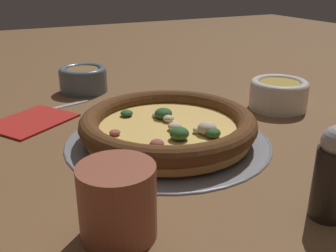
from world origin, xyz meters
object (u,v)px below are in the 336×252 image
Objects in this scene: bowl_near at (279,93)px; pepper_shaker at (333,173)px; pizza_tray at (168,140)px; napkin at (31,120)px; fork at (46,110)px; bowl_far at (83,78)px; drinking_cup at (118,202)px; pizza at (168,126)px.

pepper_shaker is at bearing 57.13° from bowl_near.
pepper_shaker is (-0.07, 0.27, 0.05)m from pizza_tray.
napkin reaches higher than fork.
bowl_far is at bearing -79.45° from pepper_shaker.
pizza_tray is 4.12× the size of drinking_cup.
pepper_shaker is at bearing 104.31° from pizza.
fork is (0.43, -0.20, -0.03)m from bowl_near.
bowl_near is (-0.28, -0.05, 0.00)m from pizza.
pepper_shaker reaches higher than bowl_near.
napkin is at bearing -85.40° from drinking_cup.
pizza is at bearing -128.76° from drinking_cup.
fork is at bearing -58.65° from pizza_tray.
drinking_cup is at bearing 78.45° from bowl_far.
bowl_far is 0.97× the size of pepper_shaker.
bowl_near is 0.63× the size of napkin.
drinking_cup is 0.24m from pepper_shaker.
pizza is 0.28m from pepper_shaker.
pizza_tray reaches higher than fork.
fork is 0.57m from pepper_shaker.
pepper_shaker is (-0.07, 0.27, 0.03)m from pizza.
bowl_near is at bearing -122.87° from pepper_shaker.
bowl_near reaches higher than bowl_far.
bowl_near is (-0.28, -0.05, 0.03)m from pizza_tray.
napkin is 0.54m from pepper_shaker.
pizza_tray is at bearing 106.46° from fork.
bowl_far is 0.21m from napkin.
pizza is at bearing -75.69° from pepper_shaker.
drinking_cup is 0.45m from fork.
bowl_far is at bearing -82.45° from pizza_tray.
pizza is 2.57× the size of pepper_shaker.
pepper_shaker is at bearing 100.55° from bowl_far.
pizza_tray is 2.93× the size of bowl_near.
fork is at bearing -67.01° from pepper_shaker.
napkin is at bearing -45.94° from pizza.
drinking_cup reaches higher than pizza_tray.
drinking_cup is at bearing 29.65° from bowl_near.
drinking_cup is 0.45× the size of napkin.
pepper_shaker is (-0.12, 0.62, 0.02)m from bowl_far.
pizza_tray is 2.04× the size of fork.
napkin is at bearing -17.15° from bowl_near.
pizza_tray is 1.86× the size of napkin.
pizza_tray is at bearing -75.70° from pepper_shaker.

